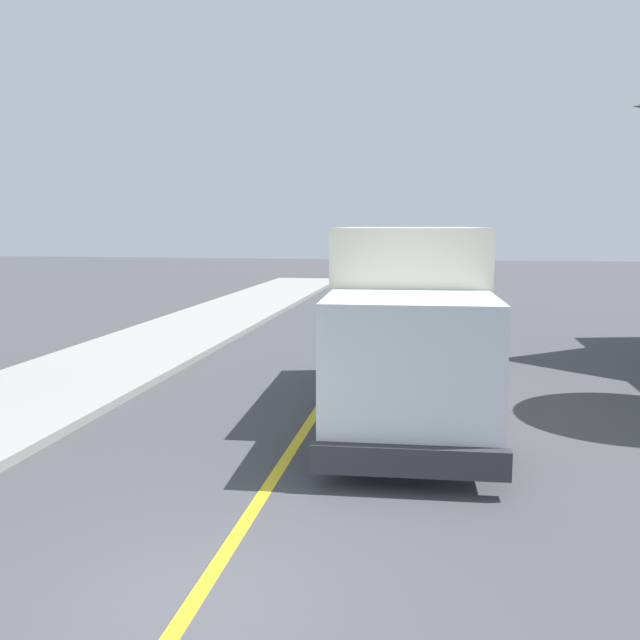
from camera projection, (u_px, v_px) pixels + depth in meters
name	position (u px, v px, depth m)	size (l,w,h in m)	color
ground_plane	(194.00, 602.00, 5.86)	(120.00, 120.00, 0.00)	#424247
centre_line_yellow	(346.00, 367.00, 15.62)	(0.16, 56.00, 0.01)	gold
box_truck	(409.00, 311.00, 11.74)	(2.74, 7.29, 3.20)	#F2EDCC
parked_car_near	(422.00, 317.00, 18.22)	(1.88, 4.43, 1.67)	silver
parked_car_mid	(431.00, 294.00, 24.30)	(1.90, 4.44, 1.67)	#2D4793
parked_car_far	(447.00, 281.00, 29.99)	(1.94, 4.45, 1.67)	#B7B7BC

